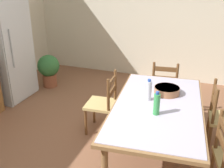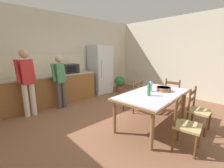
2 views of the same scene
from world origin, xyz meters
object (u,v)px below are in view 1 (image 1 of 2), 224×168
bottle_off_centre (149,90)px  chair_head_end (164,88)px  dining_table (158,110)px  chair_side_far_right (103,104)px  bottle_near_centre (157,104)px  serving_bowl (167,90)px  chair_side_near_right (222,118)px  potted_plant (49,69)px  refrigerator (5,49)px

bottle_off_centre → chair_head_end: size_ratio=0.30×
dining_table → chair_head_end: 1.26m
chair_side_far_right → bottle_near_centre: bearing=51.4°
bottle_near_centre → chair_head_end: bearing=5.3°
serving_bowl → chair_head_end: (0.89, 0.16, -0.36)m
chair_side_near_right → chair_side_far_right: bearing=92.0°
chair_head_end → potted_plant: 2.41m
refrigerator → serving_bowl: bearing=-99.8°
refrigerator → dining_table: 3.07m
chair_head_end → chair_side_far_right: bearing=43.3°
refrigerator → chair_side_far_right: bearing=-103.6°
refrigerator → chair_side_near_right: bearing=-95.5°
dining_table → bottle_off_centre: 0.25m
bottle_off_centre → chair_side_far_right: size_ratio=0.30×
bottle_off_centre → chair_head_end: bottle_off_centre is taller
potted_plant → chair_head_end: bearing=-96.9°
serving_bowl → chair_side_far_right: 0.96m
refrigerator → dining_table: refrigerator is taller
refrigerator → chair_side_near_right: (-0.35, -3.70, -0.49)m
chair_head_end → chair_side_near_right: size_ratio=1.00×
chair_side_near_right → chair_side_far_right: size_ratio=1.00×
chair_side_far_right → potted_plant: bearing=-129.7°
refrigerator → chair_head_end: bearing=-82.4°
chair_side_far_right → chair_head_end: bearing=136.0°
chair_head_end → chair_side_far_right: size_ratio=1.00×
dining_table → potted_plant: size_ratio=2.96×
bottle_near_centre → chair_head_end: size_ratio=0.30×
serving_bowl → chair_side_near_right: chair_side_near_right is taller
refrigerator → potted_plant: size_ratio=2.79×
chair_side_far_right → refrigerator: bearing=-108.1°
bottle_near_centre → chair_side_near_right: bearing=-45.3°
bottle_off_centre → potted_plant: bearing=58.7°
refrigerator → bottle_off_centre: 2.90m
bottle_near_centre → chair_side_near_right: 1.13m
bottle_off_centre → chair_side_far_right: bottle_off_centre is taller
bottle_near_centre → dining_table: bearing=5.3°
dining_table → chair_side_near_right: bearing=-56.8°
refrigerator → potted_plant: (0.67, -0.43, -0.54)m
bottle_near_centre → chair_head_end: bottle_near_centre is taller
serving_bowl → chair_side_near_right: size_ratio=0.35×
dining_table → chair_head_end: size_ratio=2.17×
chair_side_near_right → bottle_off_centre: bearing=111.5°
bottle_off_centre → serving_bowl: 0.32m
chair_side_near_right → potted_plant: (1.02, 3.27, -0.06)m
dining_table → refrigerator: bearing=73.8°
bottle_near_centre → bottle_off_centre: 0.35m
potted_plant → chair_side_far_right: bearing=-125.2°
chair_head_end → chair_side_far_right: (-0.88, 0.73, 0.00)m
bottle_near_centre → bottle_off_centre: same height
serving_bowl → chair_side_near_right: 0.82m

